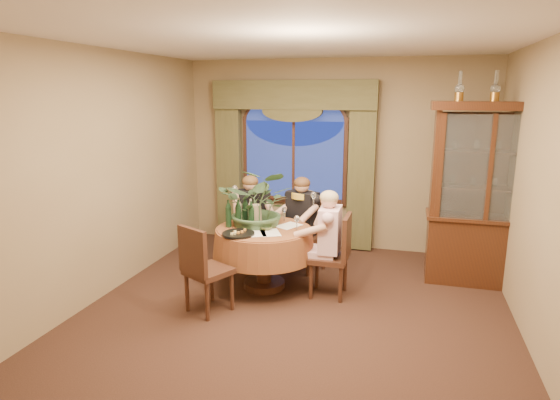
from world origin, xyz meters
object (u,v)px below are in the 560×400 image
(chair_front_left, at_px, (209,269))
(wine_bottle_4, at_px, (238,213))
(centerpiece_plant, at_px, (260,176))
(wine_bottle_3, at_px, (251,215))
(dining_table, at_px, (264,258))
(wine_bottle_1, at_px, (239,211))
(wine_bottle_2, at_px, (228,213))
(oil_lamp_right, at_px, (533,86))
(olive_bowl, at_px, (266,228))
(person_scarf, at_px, (302,223))
(person_pink, at_px, (330,243))
(chair_back, at_px, (254,229))
(stoneware_vase, at_px, (257,215))
(chair_right, at_px, (329,256))
(oil_lamp_center, at_px, (496,86))
(wine_bottle_0, at_px, (251,212))
(china_cabinet, at_px, (485,195))
(person_back, at_px, (251,221))
(oil_lamp_left, at_px, (460,86))
(wine_bottle_5, at_px, (245,210))
(chair_back_right, at_px, (306,235))

(chair_front_left, distance_m, wine_bottle_4, 0.84)
(centerpiece_plant, height_order, wine_bottle_3, centerpiece_plant)
(dining_table, bearing_deg, chair_front_left, -116.78)
(wine_bottle_1, bearing_deg, centerpiece_plant, 15.98)
(dining_table, xyz_separation_m, wine_bottle_2, (-0.41, -0.07, 0.54))
(oil_lamp_right, distance_m, olive_bowl, 3.40)
(chair_front_left, bearing_deg, centerpiece_plant, 98.36)
(person_scarf, relative_size, olive_bowl, 8.95)
(person_pink, relative_size, wine_bottle_3, 3.77)
(chair_back, relative_size, stoneware_vase, 3.80)
(dining_table, xyz_separation_m, wine_bottle_1, (-0.33, 0.06, 0.54))
(dining_table, xyz_separation_m, centerpiece_plant, (-0.09, 0.13, 0.97))
(chair_back, bearing_deg, person_pink, 120.50)
(person_pink, bearing_deg, chair_right, 170.25)
(olive_bowl, bearing_deg, oil_lamp_center, 21.03)
(oil_lamp_center, xyz_separation_m, wine_bottle_3, (-2.64, -0.94, -1.47))
(stoneware_vase, distance_m, wine_bottle_0, 0.09)
(china_cabinet, bearing_deg, wine_bottle_1, -164.13)
(chair_back, xyz_separation_m, wine_bottle_2, (-0.02, -0.85, 0.44))
(chair_back, xyz_separation_m, person_pink, (1.18, -0.76, 0.14))
(dining_table, height_order, person_scarf, person_scarf)
(chair_front_left, relative_size, person_back, 0.76)
(wine_bottle_3, bearing_deg, oil_lamp_left, 22.60)
(chair_right, bearing_deg, wine_bottle_2, 93.78)
(olive_bowl, relative_size, wine_bottle_5, 0.42)
(oil_lamp_center, bearing_deg, person_back, -176.08)
(chair_right, distance_m, chair_back, 1.41)
(chair_right, xyz_separation_m, centerpiece_plant, (-0.87, 0.14, 0.87))
(chair_back_right, bearing_deg, oil_lamp_left, -148.42)
(china_cabinet, height_order, centerpiece_plant, china_cabinet)
(china_cabinet, xyz_separation_m, oil_lamp_center, (0.00, 0.00, 1.28))
(wine_bottle_1, height_order, wine_bottle_2, same)
(person_pink, height_order, wine_bottle_2, person_pink)
(chair_back_right, bearing_deg, stoneware_vase, 78.69)
(wine_bottle_1, bearing_deg, wine_bottle_2, -121.64)
(wine_bottle_2, bearing_deg, chair_front_left, -87.22)
(chair_back_right, height_order, person_back, person_back)
(dining_table, relative_size, olive_bowl, 8.71)
(chair_back, xyz_separation_m, wine_bottle_0, (0.22, -0.73, 0.44))
(china_cabinet, xyz_separation_m, wine_bottle_1, (-2.84, -0.81, -0.19))
(chair_front_left, bearing_deg, person_back, 117.48)
(chair_front_left, bearing_deg, stoneware_vase, 99.77)
(oil_lamp_center, height_order, chair_back_right, oil_lamp_center)
(chair_back_right, height_order, olive_bowl, chair_back_right)
(oil_lamp_right, xyz_separation_m, person_pink, (-2.11, -0.85, -1.76))
(oil_lamp_center, distance_m, wine_bottle_0, 3.17)
(person_pink, distance_m, centerpiece_plant, 1.14)
(person_pink, xyz_separation_m, person_back, (-1.19, 0.65, 0.01))
(oil_lamp_right, relative_size, olive_bowl, 2.42)
(person_scarf, bearing_deg, stoneware_vase, 78.80)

